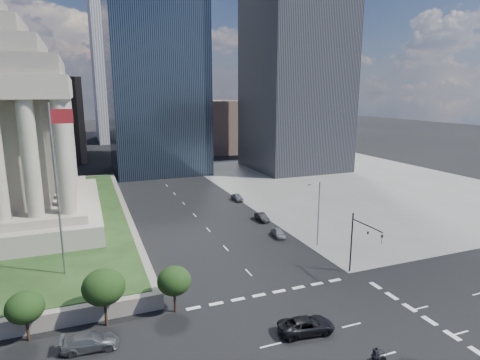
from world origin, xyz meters
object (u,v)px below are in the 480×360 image
pickup_truck (306,325)px  motorcycle_lead (375,357)px  flagpole (58,181)px  parked_sedan_near (278,233)px  parked_sedan_mid (262,217)px  street_lamp_north (318,210)px  parked_sedan_far (237,197)px  suv_grey (90,342)px  traffic_signal_ne (361,238)px

pickup_truck → motorcycle_lead: motorcycle_lead is taller
flagpole → parked_sedan_near: flagpole is taller
parked_sedan_mid → motorcycle_lead: 40.69m
pickup_truck → motorcycle_lead: 7.05m
pickup_truck → parked_sedan_near: bearing=-14.0°
parked_sedan_near → parked_sedan_mid: 8.66m
street_lamp_north → parked_sedan_near: street_lamp_north is taller
pickup_truck → motorcycle_lead: (2.91, -6.42, 0.11)m
flagpole → parked_sedan_far: bearing=42.0°
parked_sedan_mid → motorcycle_lead: (-7.56, -39.99, 0.21)m
pickup_truck → flagpole: bearing=56.9°
suv_grey → parked_sedan_far: bearing=-30.4°
parked_sedan_near → motorcycle_lead: (-6.63, -31.38, 0.23)m
pickup_truck → parked_sedan_mid: 35.16m
parked_sedan_far → parked_sedan_near: bearing=-93.7°
street_lamp_north → pickup_truck: (-13.22, -19.42, -4.89)m
suv_grey → motorcycle_lead: (22.62, -11.36, 0.14)m
parked_sedan_near → motorcycle_lead: bearing=-93.4°
parked_sedan_near → traffic_signal_ne: bearing=-71.9°
street_lamp_north → suv_grey: street_lamp_north is taller
traffic_signal_ne → motorcycle_lead: (-9.48, -14.53, -4.36)m
parked_sedan_mid → parked_sedan_far: parked_sedan_far is taller
parked_sedan_mid → parked_sedan_far: 14.91m
parked_sedan_mid → motorcycle_lead: bearing=-100.1°
flagpole → street_lamp_north: size_ratio=2.00×
street_lamp_north → parked_sedan_near: 8.33m
traffic_signal_ne → suv_grey: bearing=-174.4°
street_lamp_north → pickup_truck: 23.99m
parked_sedan_near → street_lamp_north: bearing=-47.9°
pickup_truck → parked_sedan_mid: (10.47, 33.57, -0.10)m
flagpole → parked_sedan_mid: bearing=25.1°
flagpole → pickup_truck: 31.19m
traffic_signal_ne → motorcycle_lead: traffic_signal_ne is taller
suv_grey → motorcycle_lead: size_ratio=2.16×
suv_grey → parked_sedan_far: (31.10, 43.50, -0.01)m
parked_sedan_mid → street_lamp_north: bearing=-78.4°
traffic_signal_ne → parked_sedan_near: size_ratio=2.08×
traffic_signal_ne → street_lamp_north: 11.34m
street_lamp_north → parked_sedan_far: street_lamp_north is taller
street_lamp_north → flagpole: bearing=-178.4°
pickup_truck → suv_grey: 20.32m
parked_sedan_mid → parked_sedan_far: bearing=87.1°
suv_grey → parked_sedan_near: 35.44m
traffic_signal_ne → pickup_truck: size_ratio=1.44×
traffic_signal_ne → suv_grey: traffic_signal_ne is taller
street_lamp_north → motorcycle_lead: (-10.31, -25.84, -4.78)m
flagpole → motorcycle_lead: (24.85, -24.84, -12.23)m
pickup_truck → parked_sedan_near: pickup_truck is taller
parked_sedan_far → pickup_truck: bearing=-102.4°
suv_grey → parked_sedan_mid: suv_grey is taller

